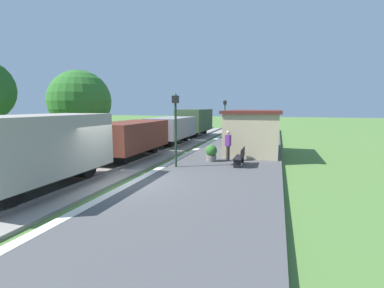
{
  "coord_description": "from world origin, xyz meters",
  "views": [
    {
      "loc": [
        5.9,
        -9.67,
        3.3
      ],
      "look_at": [
        1.01,
        6.06,
        1.03
      ],
      "focal_mm": 25.79,
      "sensor_mm": 36.0,
      "label": 1
    }
  ],
  "objects_px": {
    "station_hut": "(254,131)",
    "bench_near_hut": "(240,157)",
    "lamp_post_near": "(176,116)",
    "person_waiting": "(228,144)",
    "potted_planter": "(211,153)",
    "tree_trackside_far": "(80,101)",
    "freight_train": "(154,131)",
    "lamp_post_far": "(225,111)"
  },
  "relations": [
    {
      "from": "station_hut",
      "to": "bench_near_hut",
      "type": "bearing_deg",
      "value": -93.3
    },
    {
      "from": "lamp_post_near",
      "to": "station_hut",
      "type": "bearing_deg",
      "value": 60.13
    },
    {
      "from": "person_waiting",
      "to": "potted_planter",
      "type": "bearing_deg",
      "value": 32.56
    },
    {
      "from": "lamp_post_near",
      "to": "tree_trackside_far",
      "type": "height_order",
      "value": "tree_trackside_far"
    },
    {
      "from": "bench_near_hut",
      "to": "potted_planter",
      "type": "relative_size",
      "value": 1.64
    },
    {
      "from": "station_hut",
      "to": "tree_trackside_far",
      "type": "bearing_deg",
      "value": -169.8
    },
    {
      "from": "bench_near_hut",
      "to": "tree_trackside_far",
      "type": "height_order",
      "value": "tree_trackside_far"
    },
    {
      "from": "bench_near_hut",
      "to": "lamp_post_near",
      "type": "bearing_deg",
      "value": -157.91
    },
    {
      "from": "bench_near_hut",
      "to": "potted_planter",
      "type": "height_order",
      "value": "potted_planter"
    },
    {
      "from": "freight_train",
      "to": "tree_trackside_far",
      "type": "xyz_separation_m",
      "value": [
        -5.13,
        -1.28,
        2.1
      ]
    },
    {
      "from": "bench_near_hut",
      "to": "lamp_post_far",
      "type": "xyz_separation_m",
      "value": [
        -3.07,
        12.05,
        2.08
      ]
    },
    {
      "from": "station_hut",
      "to": "bench_near_hut",
      "type": "height_order",
      "value": "station_hut"
    },
    {
      "from": "station_hut",
      "to": "potted_planter",
      "type": "xyz_separation_m",
      "value": [
        -1.96,
        -3.85,
        -0.93
      ]
    },
    {
      "from": "lamp_post_near",
      "to": "lamp_post_far",
      "type": "bearing_deg",
      "value": 90.0
    },
    {
      "from": "freight_train",
      "to": "lamp_post_near",
      "type": "xyz_separation_m",
      "value": [
        3.47,
        -4.94,
        1.25
      ]
    },
    {
      "from": "tree_trackside_far",
      "to": "potted_planter",
      "type": "bearing_deg",
      "value": -9.72
    },
    {
      "from": "freight_train",
      "to": "station_hut",
      "type": "height_order",
      "value": "station_hut"
    },
    {
      "from": "station_hut",
      "to": "person_waiting",
      "type": "relative_size",
      "value": 3.39
    },
    {
      "from": "person_waiting",
      "to": "lamp_post_near",
      "type": "distance_m",
      "value": 3.6
    },
    {
      "from": "lamp_post_far",
      "to": "potted_planter",
      "type": "bearing_deg",
      "value": -83.1
    },
    {
      "from": "potted_planter",
      "to": "tree_trackside_far",
      "type": "bearing_deg",
      "value": 170.28
    },
    {
      "from": "person_waiting",
      "to": "tree_trackside_far",
      "type": "distance_m",
      "value": 11.2
    },
    {
      "from": "freight_train",
      "to": "tree_trackside_far",
      "type": "bearing_deg",
      "value": -165.98
    },
    {
      "from": "station_hut",
      "to": "potted_planter",
      "type": "distance_m",
      "value": 4.42
    },
    {
      "from": "lamp_post_near",
      "to": "bench_near_hut",
      "type": "bearing_deg",
      "value": 22.09
    },
    {
      "from": "tree_trackside_far",
      "to": "station_hut",
      "type": "bearing_deg",
      "value": 10.2
    },
    {
      "from": "bench_near_hut",
      "to": "lamp_post_far",
      "type": "height_order",
      "value": "lamp_post_far"
    },
    {
      "from": "freight_train",
      "to": "tree_trackside_far",
      "type": "height_order",
      "value": "tree_trackside_far"
    },
    {
      "from": "potted_planter",
      "to": "freight_train",
      "type": "bearing_deg",
      "value": 148.29
    },
    {
      "from": "potted_planter",
      "to": "lamp_post_far",
      "type": "xyz_separation_m",
      "value": [
        -1.37,
        11.35,
        2.08
      ]
    },
    {
      "from": "bench_near_hut",
      "to": "lamp_post_near",
      "type": "relative_size",
      "value": 0.41
    },
    {
      "from": "freight_train",
      "to": "lamp_post_near",
      "type": "height_order",
      "value": "lamp_post_near"
    },
    {
      "from": "person_waiting",
      "to": "tree_trackside_far",
      "type": "height_order",
      "value": "tree_trackside_far"
    },
    {
      "from": "person_waiting",
      "to": "lamp_post_far",
      "type": "height_order",
      "value": "lamp_post_far"
    },
    {
      "from": "potted_planter",
      "to": "lamp_post_near",
      "type": "xyz_separation_m",
      "value": [
        -1.37,
        -1.95,
        2.08
      ]
    },
    {
      "from": "person_waiting",
      "to": "potted_planter",
      "type": "height_order",
      "value": "person_waiting"
    },
    {
      "from": "lamp_post_far",
      "to": "station_hut",
      "type": "bearing_deg",
      "value": -66.03
    },
    {
      "from": "freight_train",
      "to": "tree_trackside_far",
      "type": "relative_size",
      "value": 4.47
    },
    {
      "from": "station_hut",
      "to": "person_waiting",
      "type": "bearing_deg",
      "value": -107.3
    },
    {
      "from": "tree_trackside_far",
      "to": "lamp_post_far",
      "type": "bearing_deg",
      "value": 48.28
    },
    {
      "from": "station_hut",
      "to": "lamp_post_far",
      "type": "distance_m",
      "value": 8.29
    },
    {
      "from": "bench_near_hut",
      "to": "person_waiting",
      "type": "height_order",
      "value": "person_waiting"
    }
  ]
}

